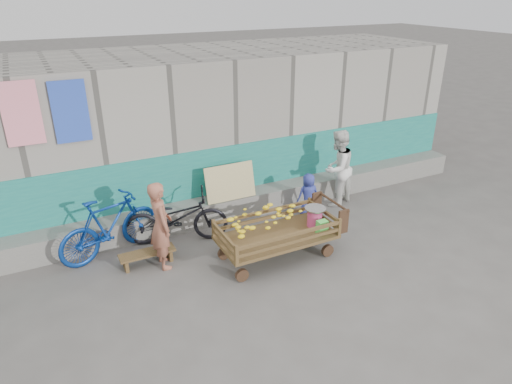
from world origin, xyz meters
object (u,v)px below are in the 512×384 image
banana_cart (275,226)px  bicycle_dark (176,218)px  woman (337,168)px  bicycle_blue (110,226)px  bench (147,255)px  vendor_man (161,225)px  child (308,195)px

banana_cart → bicycle_dark: 1.82m
woman → bicycle_blue: 4.61m
bench → bicycle_blue: (-0.45, 0.57, 0.38)m
vendor_man → bicycle_dark: 0.83m
woman → child: size_ratio=1.79×
bench → vendor_man: bearing=-33.3°
bicycle_blue → bicycle_dark: bearing=-111.7°
bench → child: child is taller
bench → bicycle_dark: size_ratio=0.50×
bench → child: 3.34m
banana_cart → bench: (-1.96, 0.80, -0.45)m
bench → bicycle_dark: 0.89m
banana_cart → woman: size_ratio=1.32×
vendor_man → woman: size_ratio=0.93×
child → woman: bearing=-156.8°
vendor_man → child: 3.13m
vendor_man → woman: 3.97m
bench → bicycle_dark: (0.68, 0.49, 0.31)m
bicycle_blue → woman: bearing=-108.5°
bench → bicycle_dark: bicycle_dark is taller
child → bicycle_blue: size_ratio=0.49×
bicycle_dark → bicycle_blue: size_ratio=1.00×
banana_cart → child: size_ratio=2.36×
bicycle_dark → bicycle_blue: bicycle_blue is taller
woman → child: woman is taller
banana_cart → bicycle_blue: bearing=150.4°
banana_cart → woman: 2.55m
woman → banana_cart: bearing=8.3°
bench → bicycle_blue: bearing=128.3°
vendor_man → bench: bearing=57.7°
bench → bicycle_blue: size_ratio=0.50×
bench → banana_cart: bearing=-22.1°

